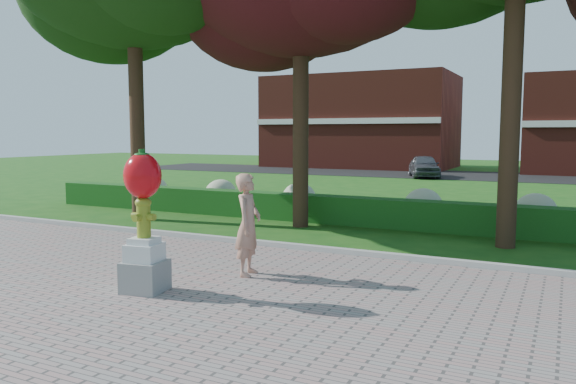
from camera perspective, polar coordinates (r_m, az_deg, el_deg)
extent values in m
plane|color=#164D13|center=(9.84, -3.23, -9.55)|extent=(100.00, 100.00, 0.00)
cube|color=gray|center=(6.85, -20.88, -16.86)|extent=(40.00, 14.00, 0.04)
cube|color=#ADADA5|center=(12.44, 3.70, -5.90)|extent=(40.00, 0.18, 0.15)
cube|color=#154313|center=(16.09, 9.27, -2.07)|extent=(24.00, 0.70, 0.80)
ellipsoid|color=#A3AC83|center=(21.35, -13.57, 0.22)|extent=(1.10, 1.10, 0.99)
ellipsoid|color=#A3AC83|center=(19.55, -6.84, -0.17)|extent=(1.10, 1.10, 0.99)
ellipsoid|color=#A3AC83|center=(18.08, 1.12, -0.63)|extent=(1.10, 1.10, 0.99)
ellipsoid|color=#A3AC83|center=(16.77, 13.56, -1.31)|extent=(1.10, 1.10, 0.99)
ellipsoid|color=#A3AC83|center=(16.36, 23.85, -1.84)|extent=(1.10, 1.10, 0.99)
cube|color=black|center=(36.62, 19.13, 1.56)|extent=(50.00, 8.00, 0.02)
cube|color=maroon|center=(44.72, 7.43, 7.06)|extent=(14.00, 8.00, 7.00)
cylinder|color=black|center=(17.68, -15.12, 8.14)|extent=(0.44, 0.44, 6.72)
cylinder|color=black|center=(15.73, 1.30, 7.62)|extent=(0.44, 0.44, 6.16)
ellipsoid|color=black|center=(17.71, -2.49, 18.93)|extent=(5.28, 5.28, 4.22)
cylinder|color=black|center=(13.81, 21.77, 9.75)|extent=(0.44, 0.44, 7.28)
cube|color=gray|center=(9.63, -14.31, -8.26)|extent=(0.73, 0.73, 0.51)
cube|color=silver|center=(9.54, -14.37, -5.94)|extent=(0.59, 0.59, 0.29)
cube|color=silver|center=(9.50, -14.40, -4.79)|extent=(0.47, 0.47, 0.10)
cylinder|color=olive|center=(9.44, -14.45, -2.78)|extent=(0.22, 0.22, 0.57)
ellipsoid|color=olive|center=(9.41, -14.50, -1.06)|extent=(0.27, 0.27, 0.19)
cylinder|color=olive|center=(9.54, -15.20, -2.34)|extent=(0.12, 0.11, 0.11)
cylinder|color=olive|center=(9.33, -13.70, -2.49)|extent=(0.12, 0.11, 0.11)
cylinder|color=olive|center=(9.32, -15.08, -2.53)|extent=(0.12, 0.12, 0.12)
cylinder|color=olive|center=(9.40, -14.51, -0.56)|extent=(0.08, 0.08, 0.05)
ellipsoid|color=red|center=(9.36, -14.57, 1.62)|extent=(0.64, 0.57, 0.74)
ellipsoid|color=red|center=(9.49, -15.40, 1.52)|extent=(0.31, 0.31, 0.47)
ellipsoid|color=red|center=(9.25, -13.71, 1.46)|extent=(0.31, 0.31, 0.47)
cylinder|color=#125218|center=(9.34, -14.63, 3.87)|extent=(0.10, 0.10, 0.12)
ellipsoid|color=#125218|center=(9.34, -14.62, 3.68)|extent=(0.25, 0.25, 0.08)
imported|color=tan|center=(10.27, -4.07, -3.32)|extent=(0.58, 0.76, 1.87)
imported|color=#46494F|center=(34.51, 13.66, 2.60)|extent=(2.83, 4.22, 1.34)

